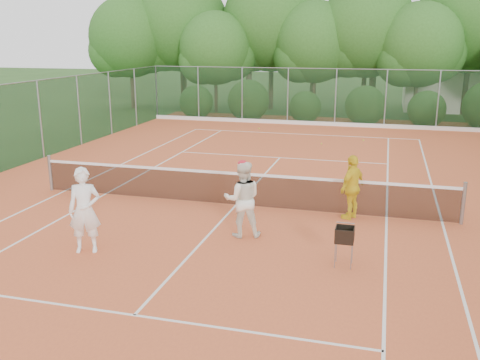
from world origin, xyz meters
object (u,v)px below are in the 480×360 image
(player_white, at_px, (85,210))
(player_center_grp, at_px, (243,199))
(ball_hopper, at_px, (345,235))
(player_yellow, at_px, (352,187))

(player_white, distance_m, player_center_grp, 3.56)
(player_white, height_order, ball_hopper, player_white)
(player_white, bearing_deg, player_yellow, 14.34)
(player_yellow, height_order, ball_hopper, player_yellow)
(player_center_grp, bearing_deg, player_yellow, 39.45)
(player_center_grp, bearing_deg, ball_hopper, -24.56)
(player_yellow, bearing_deg, ball_hopper, 29.22)
(player_yellow, relative_size, ball_hopper, 2.01)
(player_white, bearing_deg, ball_hopper, -13.29)
(player_white, xyz_separation_m, ball_hopper, (5.53, 0.70, -0.28))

